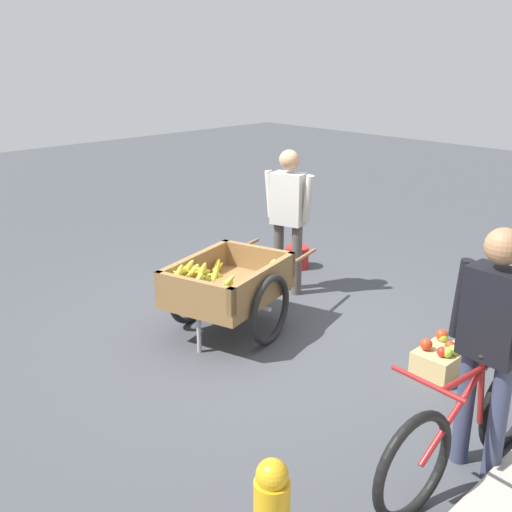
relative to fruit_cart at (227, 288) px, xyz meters
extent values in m
plane|color=#3D3F44|center=(-0.29, 0.31, -0.44)|extent=(24.00, 24.00, 0.00)
cube|color=olive|center=(-0.01, 0.00, -0.04)|extent=(1.27, 1.06, 0.10)
cube|color=olive|center=(0.49, 0.14, 0.13)|extent=(0.27, 0.79, 0.24)
cube|color=olive|center=(-0.51, -0.13, 0.13)|extent=(0.27, 0.79, 0.24)
cube|color=olive|center=(-0.11, 0.36, 0.13)|extent=(1.08, 0.34, 0.24)
cube|color=olive|center=(0.09, -0.35, 0.13)|extent=(1.08, 0.34, 0.24)
torus|color=black|center=(-0.13, 0.43, -0.12)|extent=(0.63, 0.22, 0.64)
torus|color=black|center=(0.10, -0.42, -0.12)|extent=(0.63, 0.22, 0.64)
cylinder|color=#9E9EA8|center=(-0.01, 0.00, -0.12)|extent=(0.27, 0.86, 0.04)
cylinder|color=olive|center=(-0.90, 0.12, 0.11)|extent=(0.54, 0.18, 0.04)
cylinder|color=olive|center=(-0.72, -0.54, 0.11)|extent=(0.54, 0.18, 0.04)
cylinder|color=#9E9EA8|center=(0.44, 0.12, -0.27)|extent=(0.04, 0.04, 0.35)
ellipsoid|color=gold|center=(0.25, -0.17, 0.15)|extent=(0.18, 0.09, 0.13)
ellipsoid|color=gold|center=(0.26, -0.17, 0.16)|extent=(0.19, 0.13, 0.10)
ellipsoid|color=gold|center=(0.27, -0.16, 0.17)|extent=(0.19, 0.11, 0.05)
ellipsoid|color=gold|center=(0.27, -0.15, 0.18)|extent=(0.19, 0.06, 0.10)
ellipsoid|color=gold|center=(0.28, -0.14, 0.19)|extent=(0.18, 0.06, 0.15)
ellipsoid|color=gold|center=(0.18, 0.05, 0.18)|extent=(0.18, 0.12, 0.13)
ellipsoid|color=gold|center=(0.19, 0.06, 0.19)|extent=(0.19, 0.06, 0.10)
ellipsoid|color=gold|center=(0.20, 0.07, 0.20)|extent=(0.18, 0.13, 0.05)
ellipsoid|color=gold|center=(0.21, 0.08, 0.21)|extent=(0.18, 0.13, 0.10)
ellipsoid|color=gold|center=(0.21, 0.09, 0.22)|extent=(0.17, 0.14, 0.13)
ellipsoid|color=gold|center=(0.25, -0.23, 0.18)|extent=(0.18, 0.10, 0.15)
ellipsoid|color=gold|center=(0.26, -0.22, 0.19)|extent=(0.19, 0.07, 0.10)
ellipsoid|color=gold|center=(0.27, -0.21, 0.20)|extent=(0.19, 0.10, 0.05)
ellipsoid|color=gold|center=(0.28, -0.21, 0.21)|extent=(0.19, 0.12, 0.10)
ellipsoid|color=gold|center=(0.29, -0.20, 0.22)|extent=(0.17, 0.05, 0.15)
ellipsoid|color=gold|center=(0.15, -0.10, 0.10)|extent=(0.17, 0.14, 0.13)
ellipsoid|color=gold|center=(0.17, -0.09, 0.11)|extent=(0.19, 0.09, 0.05)
ellipsoid|color=gold|center=(0.19, -0.08, 0.12)|extent=(0.16, 0.14, 0.15)
ellipsoid|color=gold|center=(0.16, 0.19, 0.14)|extent=(0.18, 0.09, 0.14)
ellipsoid|color=gold|center=(0.17, 0.20, 0.15)|extent=(0.19, 0.11, 0.09)
ellipsoid|color=gold|center=(0.18, 0.21, 0.16)|extent=(0.19, 0.10, 0.09)
ellipsoid|color=gold|center=(0.19, 0.22, 0.17)|extent=(0.18, 0.06, 0.15)
ellipsoid|color=gold|center=(0.32, 0.33, 0.09)|extent=(0.17, 0.09, 0.15)
ellipsoid|color=gold|center=(0.32, 0.34, 0.10)|extent=(0.18, 0.07, 0.11)
ellipsoid|color=gold|center=(0.34, 0.35, 0.11)|extent=(0.18, 0.12, 0.05)
ellipsoid|color=gold|center=(0.34, 0.36, 0.12)|extent=(0.19, 0.06, 0.10)
ellipsoid|color=gold|center=(0.35, 0.37, 0.13)|extent=(0.18, 0.05, 0.13)
ellipsoid|color=gold|center=(0.35, 0.02, 0.15)|extent=(0.18, 0.11, 0.14)
ellipsoid|color=gold|center=(0.36, 0.03, 0.16)|extent=(0.19, 0.11, 0.10)
ellipsoid|color=gold|center=(0.37, 0.04, 0.17)|extent=(0.18, 0.13, 0.05)
ellipsoid|color=gold|center=(0.38, 0.04, 0.18)|extent=(0.19, 0.07, 0.11)
ellipsoid|color=gold|center=(0.38, 0.05, 0.19)|extent=(0.19, 0.10, 0.12)
ellipsoid|color=gold|center=(0.38, -0.20, 0.17)|extent=(0.18, 0.07, 0.15)
ellipsoid|color=gold|center=(0.39, -0.19, 0.18)|extent=(0.19, 0.09, 0.10)
ellipsoid|color=gold|center=(0.40, -0.18, 0.19)|extent=(0.19, 0.09, 0.05)
ellipsoid|color=gold|center=(0.42, -0.17, 0.20)|extent=(0.19, 0.06, 0.11)
ellipsoid|color=gold|center=(0.43, -0.16, 0.21)|extent=(0.17, 0.10, 0.15)
ellipsoid|color=gold|center=(0.19, -0.10, 0.17)|extent=(0.18, 0.07, 0.14)
ellipsoid|color=gold|center=(0.20, -0.10, 0.18)|extent=(0.19, 0.05, 0.08)
ellipsoid|color=gold|center=(0.22, -0.09, 0.19)|extent=(0.18, 0.13, 0.09)
ellipsoid|color=gold|center=(0.23, -0.08, 0.20)|extent=(0.17, 0.09, 0.15)
ellipsoid|color=gold|center=(-0.19, -0.35, 0.05)|extent=(0.18, 0.11, 0.14)
ellipsoid|color=gold|center=(-0.18, -0.34, 0.06)|extent=(0.19, 0.13, 0.09)
ellipsoid|color=gold|center=(-0.17, -0.33, 0.07)|extent=(0.19, 0.08, 0.07)
ellipsoid|color=gold|center=(-0.15, -0.32, 0.08)|extent=(0.17, 0.13, 0.15)
ellipsoid|color=gold|center=(-0.37, 0.17, 0.13)|extent=(0.18, 0.08, 0.14)
ellipsoid|color=gold|center=(-0.36, 0.18, 0.14)|extent=(0.19, 0.12, 0.09)
ellipsoid|color=gold|center=(-0.36, 0.19, 0.15)|extent=(0.19, 0.10, 0.05)
ellipsoid|color=gold|center=(-0.35, 0.20, 0.16)|extent=(0.19, 0.12, 0.09)
ellipsoid|color=gold|center=(-0.33, 0.21, 0.17)|extent=(0.17, 0.05, 0.15)
cylinder|color=#4C4742|center=(-1.15, -0.19, -0.06)|extent=(0.11, 0.11, 0.76)
cylinder|color=#4C4742|center=(-1.09, -0.40, -0.06)|extent=(0.11, 0.11, 0.76)
cube|color=#B7B2AD|center=(-1.12, -0.30, 0.59)|extent=(0.28, 0.38, 0.54)
sphere|color=tan|center=(-1.12, -0.30, 0.99)|extent=(0.21, 0.21, 0.21)
cylinder|color=#B7B2AD|center=(-1.18, -0.08, 0.62)|extent=(0.08, 0.13, 0.49)
cylinder|color=#B7B2AD|center=(-1.06, -0.51, 0.62)|extent=(0.08, 0.13, 0.49)
torus|color=black|center=(0.84, 2.48, -0.11)|extent=(0.66, 0.12, 0.66)
torus|color=black|center=(-0.16, 2.57, -0.11)|extent=(0.66, 0.12, 0.66)
cylinder|color=maroon|center=(0.34, 2.52, 0.29)|extent=(0.60, 0.09, 0.04)
cylinder|color=maroon|center=(0.22, 2.53, 0.11)|extent=(0.11, 0.04, 0.45)
cylinder|color=maroon|center=(0.52, 2.51, 0.06)|extent=(0.53, 0.08, 0.43)
ellipsoid|color=black|center=(0.20, 2.54, 0.38)|extent=(0.20, 0.08, 0.06)
cylinder|color=maroon|center=(0.79, 2.48, 0.39)|extent=(0.07, 0.46, 0.03)
cylinder|color=#333851|center=(0.20, 2.65, -0.05)|extent=(0.11, 0.11, 0.78)
cylinder|color=#333851|center=(0.18, 2.43, -0.05)|extent=(0.11, 0.11, 0.78)
cube|color=black|center=(0.19, 2.54, 0.62)|extent=(0.23, 0.36, 0.55)
sphere|color=#9E704C|center=(0.19, 2.54, 1.03)|extent=(0.21, 0.21, 0.21)
cylinder|color=black|center=(0.17, 2.32, 0.64)|extent=(0.08, 0.11, 0.50)
sphere|color=gold|center=(1.68, 2.21, 0.15)|extent=(0.16, 0.16, 0.16)
cylinder|color=#B21E1E|center=(-1.77, -0.74, -0.31)|extent=(0.27, 0.27, 0.26)
cube|color=tan|center=(-0.71, 1.78, -0.33)|extent=(0.44, 0.32, 0.22)
sphere|color=#B23319|center=(-0.74, 1.83, -0.18)|extent=(0.08, 0.08, 0.08)
sphere|color=#99BF33|center=(-0.85, 1.70, -0.18)|extent=(0.08, 0.08, 0.08)
sphere|color=#B23319|center=(-0.62, 1.69, -0.17)|extent=(0.10, 0.10, 0.10)
sphere|color=#99BF33|center=(-0.69, 1.88, -0.18)|extent=(0.08, 0.08, 0.08)
sphere|color=#99BF33|center=(-0.63, 1.87, -0.18)|extent=(0.08, 0.08, 0.08)
sphere|color=#B23319|center=(-0.86, 1.69, -0.17)|extent=(0.10, 0.10, 0.10)
sphere|color=red|center=(-0.61, 1.84, -0.18)|extent=(0.08, 0.08, 0.08)
camera|label=1|loc=(3.41, 3.89, 2.07)|focal=42.94mm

